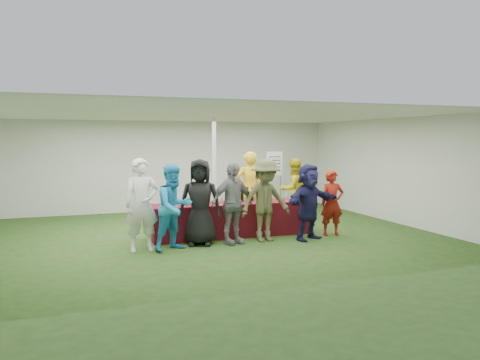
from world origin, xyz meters
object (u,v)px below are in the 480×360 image
object	(u,v)px
staff_pourer	(249,189)
customer_6	(332,203)
customer_2	(200,202)
customer_4	(265,200)
wine_list_sign	(274,168)
customer_3	(232,203)
staff_back	(293,190)
serving_table	(232,219)
dump_bucket	(301,197)
customer_5	(309,202)
customer_1	(174,207)
customer_0	(142,205)

from	to	relation	value
staff_pourer	customer_6	bearing A→B (deg)	128.60
customer_2	customer_4	distance (m)	1.40
wine_list_sign	customer_3	distance (m)	4.24
staff_back	customer_4	bearing A→B (deg)	45.02
serving_table	customer_2	xyz separation A→B (m)	(-0.90, -0.63, 0.51)
staff_pourer	customer_2	size ratio (longest dim) A/B	1.05
customer_4	dump_bucket	bearing A→B (deg)	21.07
customer_3	wine_list_sign	bearing A→B (deg)	36.86
dump_bucket	customer_3	xyz separation A→B (m)	(-1.86, -0.55, 0.01)
staff_back	customer_5	distance (m)	2.39
wine_list_sign	customer_1	distance (m)	5.15
staff_back	customer_6	xyz separation A→B (m)	(-0.05, -2.03, -0.09)
wine_list_sign	staff_back	xyz separation A→B (m)	(-0.04, -1.33, -0.49)
dump_bucket	customer_4	bearing A→B (deg)	-154.11
customer_1	customer_5	world-z (taller)	customer_1
staff_pourer	customer_6	size ratio (longest dim) A/B	1.27
staff_back	customer_4	distance (m)	2.68
customer_6	customer_4	bearing A→B (deg)	-168.11
dump_bucket	customer_6	world-z (taller)	customer_6
serving_table	customer_1	size ratio (longest dim) A/B	2.13
customer_4	staff_back	bearing A→B (deg)	45.98
customer_2	customer_6	bearing A→B (deg)	19.47
staff_pourer	customer_4	world-z (taller)	staff_pourer
wine_list_sign	serving_table	bearing A→B (deg)	-130.16
customer_5	customer_6	world-z (taller)	customer_5
staff_pourer	customer_4	size ratio (longest dim) A/B	1.06
serving_table	wine_list_sign	xyz separation A→B (m)	(2.23, 2.64, 0.94)
customer_1	customer_3	size ratio (longest dim) A/B	1.00
staff_back	customer_2	world-z (taller)	customer_2
wine_list_sign	staff_back	bearing A→B (deg)	-91.71
dump_bucket	customer_3	world-z (taller)	customer_3
dump_bucket	customer_1	bearing A→B (deg)	-167.74
customer_3	customer_6	world-z (taller)	customer_3
customer_3	customer_0	bearing A→B (deg)	162.64
customer_0	customer_4	bearing A→B (deg)	-2.92
staff_pourer	customer_1	size ratio (longest dim) A/B	1.10
wine_list_sign	customer_4	bearing A→B (deg)	-116.99
serving_table	customer_3	world-z (taller)	customer_3
wine_list_sign	staff_back	world-z (taller)	wine_list_sign
customer_1	customer_3	distance (m)	1.24
staff_pourer	staff_back	bearing A→B (deg)	-166.74
serving_table	customer_3	size ratio (longest dim) A/B	2.12
customer_4	customer_2	bearing A→B (deg)	169.72
customer_1	customer_2	xyz separation A→B (m)	(0.59, 0.26, 0.04)
customer_6	customer_2	bearing A→B (deg)	-171.36
customer_2	customer_5	xyz separation A→B (m)	(2.32, -0.32, -0.06)
customer_2	customer_5	size ratio (longest dim) A/B	1.08
staff_back	serving_table	bearing A→B (deg)	25.19
wine_list_sign	customer_3	world-z (taller)	wine_list_sign
dump_bucket	serving_table	bearing A→B (deg)	172.25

